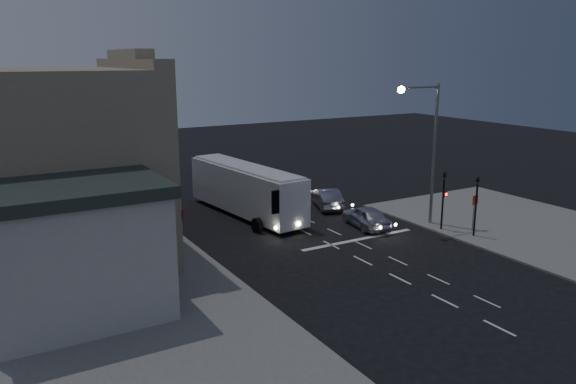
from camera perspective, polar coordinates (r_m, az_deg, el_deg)
ground at (r=31.53m, az=6.48°, el=-6.38°), size 120.00×120.00×0.00m
sidewalk_near at (r=38.13m, az=26.18°, el=-4.10°), size 12.00×24.00×0.12m
sidewalk_far at (r=33.75m, az=-20.43°, el=-5.72°), size 12.00×50.00×0.12m
road_markings at (r=34.78m, az=4.94°, el=-4.43°), size 8.00×30.55×0.01m
tour_bus at (r=38.72m, az=-4.32°, el=0.35°), size 3.55×11.61×3.50m
car_suv at (r=36.48m, az=7.93°, el=-2.49°), size 2.31×4.40×1.43m
car_sedan_a at (r=40.91m, az=3.95°, el=-0.62°), size 2.93×4.64×1.44m
car_sedan_b at (r=45.81m, az=-0.65°, el=0.98°), size 2.63×5.37×1.50m
car_sedan_c at (r=49.99m, az=-3.64°, el=2.02°), size 3.71×5.85×1.50m
traffic_signal_main at (r=36.27m, az=15.53°, el=-0.16°), size 0.25×0.35×4.10m
traffic_signal_side at (r=35.48m, az=18.59°, el=-0.68°), size 0.18×0.15×4.10m
regulatory_sign at (r=37.03m, az=18.41°, el=-1.41°), size 0.45×0.12×2.20m
streetlight at (r=36.48m, az=13.98°, el=5.31°), size 3.32×0.44×9.00m
main_building at (r=32.38m, az=-22.83°, el=2.62°), size 10.12×12.00×11.00m
low_building_south at (r=24.64m, az=-20.87°, el=-5.58°), size 7.40×5.40×5.70m
low_building_north at (r=44.48m, az=-24.18°, el=2.88°), size 9.40×9.40×6.50m
street_tree at (r=40.36m, az=-16.04°, el=4.16°), size 4.00×4.00×6.20m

